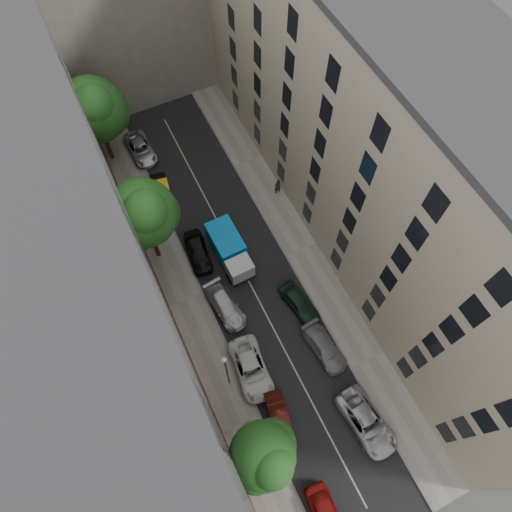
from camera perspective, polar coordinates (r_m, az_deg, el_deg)
ground at (r=39.62m, az=-1.38°, el=-2.28°), size 120.00×120.00×0.00m
road_surface at (r=39.61m, az=-1.38°, el=-2.27°), size 8.00×44.00×0.02m
sidewalk_left at (r=39.05m, az=-8.74°, el=-5.40°), size 3.00×44.00×0.15m
sidewalk_right at (r=40.81m, az=5.62°, el=0.83°), size 3.00×44.00×0.15m
building_left at (r=30.52m, az=-20.86°, el=-2.42°), size 8.00×44.00×20.00m
building_right at (r=34.82m, az=15.22°, el=12.02°), size 8.00×44.00×20.00m
tarp_truck at (r=39.14m, az=-3.30°, el=0.81°), size 2.38×5.63×2.58m
car_left_1 at (r=35.65m, az=2.92°, el=-19.50°), size 2.03×4.11×1.30m
car_left_2 at (r=36.17m, az=-0.62°, el=-13.93°), size 2.93×5.47×1.46m
car_left_3 at (r=37.82m, az=-3.84°, el=-6.24°), size 2.45×4.90×1.37m
car_left_4 at (r=40.05m, az=-7.28°, el=0.50°), size 2.29×4.57×1.50m
car_left_5 at (r=43.92m, az=-11.73°, el=7.73°), size 2.22×4.49×1.42m
car_left_6 at (r=47.71m, az=-14.23°, el=12.87°), size 2.39×4.83×1.32m
car_right_0 at (r=36.38m, az=13.67°, el=-19.53°), size 2.93×5.57×1.49m
car_right_1 at (r=37.06m, az=8.55°, el=-11.26°), size 2.30×4.71×1.32m
car_right_2 at (r=37.98m, az=5.42°, el=-5.81°), size 2.36×4.43×1.43m
tree_near at (r=31.04m, az=1.07°, el=-23.76°), size 4.70×4.33×7.24m
tree_mid at (r=35.59m, az=-13.81°, el=4.97°), size 5.66×5.45×9.73m
tree_far at (r=43.97m, az=-19.52°, el=16.58°), size 6.04×5.87×9.39m
lamp_post at (r=32.47m, az=-3.73°, el=-13.94°), size 0.36×0.36×6.97m
pedestrian at (r=43.06m, az=2.71°, el=8.72°), size 0.69×0.46×1.87m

